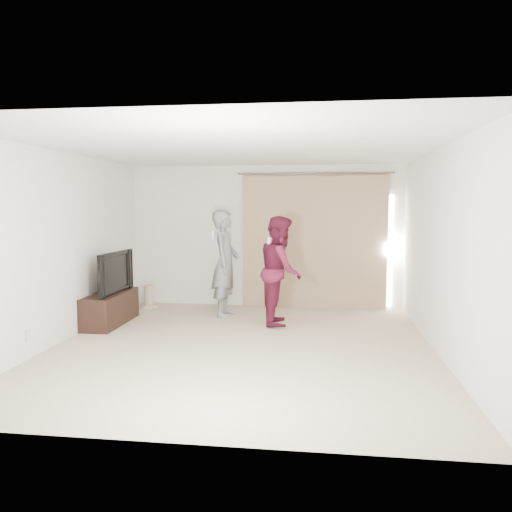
# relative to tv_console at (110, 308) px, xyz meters

# --- Properties ---
(floor) EXTENTS (5.50, 5.50, 0.00)m
(floor) POSITION_rel_tv_console_xyz_m (2.27, -0.99, -0.25)
(floor) COLOR tan
(floor) RESTS_ON ground
(wall_back) EXTENTS (5.00, 0.04, 2.60)m
(wall_back) POSITION_rel_tv_console_xyz_m (2.27, 1.76, 1.05)
(wall_back) COLOR silver
(wall_back) RESTS_ON ground
(wall_left) EXTENTS (0.04, 5.50, 2.60)m
(wall_left) POSITION_rel_tv_console_xyz_m (-0.23, -0.99, 1.05)
(wall_left) COLOR silver
(wall_left) RESTS_ON ground
(ceiling) EXTENTS (5.00, 5.50, 0.01)m
(ceiling) POSITION_rel_tv_console_xyz_m (2.27, -0.99, 2.35)
(ceiling) COLOR silver
(ceiling) RESTS_ON wall_back
(curtain) EXTENTS (2.80, 0.11, 2.46)m
(curtain) POSITION_rel_tv_console_xyz_m (3.18, 1.69, 0.95)
(curtain) COLOR tan
(curtain) RESTS_ON ground
(tv_console) EXTENTS (0.45, 1.29, 0.50)m
(tv_console) POSITION_rel_tv_console_xyz_m (0.00, 0.00, 0.00)
(tv_console) COLOR black
(tv_console) RESTS_ON ground
(tv) EXTENTS (0.19, 1.14, 0.65)m
(tv) POSITION_rel_tv_console_xyz_m (0.00, 0.00, 0.57)
(tv) COLOR black
(tv) RESTS_ON tv_console
(scratching_post) EXTENTS (0.31, 0.31, 0.41)m
(scratching_post) POSITION_rel_tv_console_xyz_m (0.17, 1.33, -0.08)
(scratching_post) COLOR tan
(scratching_post) RESTS_ON ground
(person_man) EXTENTS (0.46, 0.67, 1.79)m
(person_man) POSITION_rel_tv_console_xyz_m (1.68, 0.83, 0.65)
(person_man) COLOR slate
(person_man) RESTS_ON ground
(person_woman) EXTENTS (0.69, 0.86, 1.71)m
(person_woman) POSITION_rel_tv_console_xyz_m (2.67, 0.36, 0.60)
(person_woman) COLOR #521225
(person_woman) RESTS_ON ground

